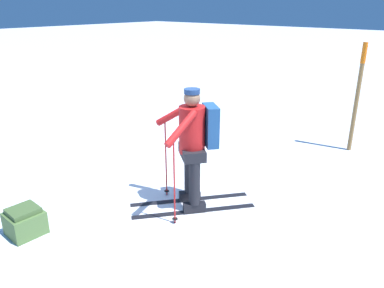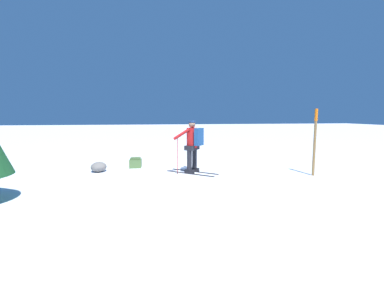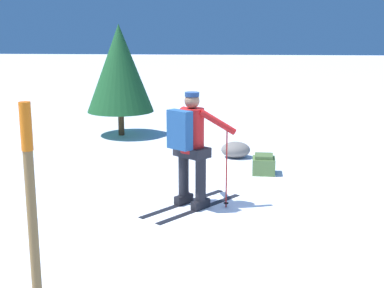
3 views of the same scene
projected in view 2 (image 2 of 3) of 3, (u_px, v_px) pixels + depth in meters
The scene contains 5 objects.
ground_plane at pixel (183, 169), 8.72m from camera, with size 80.00×80.00×0.00m, color white.
skier at pixel (193, 143), 8.01m from camera, with size 1.38×1.58×1.65m.
dropped_backpack at pixel (136, 163), 8.93m from camera, with size 0.41×0.41×0.35m.
trail_marker at pixel (315, 137), 7.64m from camera, with size 0.09×0.09×2.01m.
rock_boulder at pixel (99, 167), 8.27m from camera, with size 0.57×0.48×0.31m, color slate.
Camera 2 is at (-8.50, 1.08, 1.83)m, focal length 24.00 mm.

